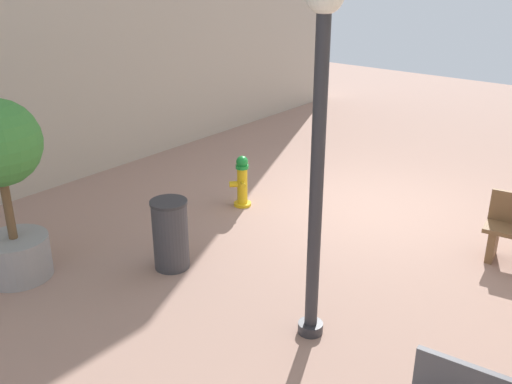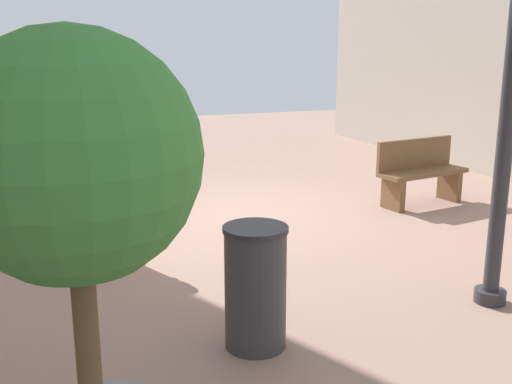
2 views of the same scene
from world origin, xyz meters
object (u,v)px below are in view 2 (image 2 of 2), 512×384
at_px(fire_hydrant, 126,225).
at_px(bench_near, 420,172).
at_px(planter_tree, 80,246).
at_px(trash_bin, 255,287).

height_order(fire_hydrant, bench_near, bench_near).
xyz_separation_m(fire_hydrant, bench_near, (-4.42, -0.92, 0.04)).
distance_m(bench_near, planter_tree, 6.97).
height_order(bench_near, planter_tree, planter_tree).
bearing_deg(planter_tree, fire_hydrant, -102.36).
bearing_deg(trash_bin, planter_tree, 45.99).
relative_size(fire_hydrant, trash_bin, 0.91).
distance_m(fire_hydrant, trash_bin, 2.25).
xyz_separation_m(planter_tree, trash_bin, (-1.38, -1.43, -0.96)).
bearing_deg(bench_near, planter_tree, 40.95).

